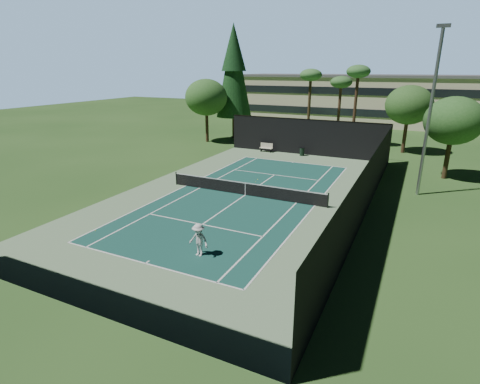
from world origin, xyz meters
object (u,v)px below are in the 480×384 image
Objects in this scene: tennis_net at (245,188)px; tennis_ball_d at (215,181)px; tennis_ball_a at (95,231)px; player at (199,240)px; tennis_ball_c at (258,179)px; park_bench at (266,147)px; tennis_ball_b at (256,182)px; trash_bin at (302,151)px.

tennis_net is 4.45m from tennis_ball_d.
player is at bearing 0.70° from tennis_ball_a.
tennis_net reaches higher than tennis_ball_d.
park_bench is (-3.70, 11.18, 0.51)m from tennis_ball_c.
player is 1.19× the size of park_bench.
tennis_ball_a is 0.87× the size of tennis_ball_b.
tennis_ball_b is at bearing 100.57° from tennis_net.
tennis_ball_c is at bearing 99.33° from tennis_ball_b.
tennis_net is 11.37m from tennis_ball_a.
tennis_ball_a is at bearing -107.53° from tennis_ball_c.
trash_bin is (0.68, 11.00, 0.44)m from tennis_ball_c.
tennis_ball_a is (-5.31, -10.04, -0.53)m from tennis_net.
tennis_net is at bearing 106.25° from player.
tennis_ball_c is at bearing 72.47° from tennis_ball_a.
tennis_ball_d is at bearing -144.70° from tennis_ball_c.
tennis_ball_c is at bearing 35.30° from tennis_ball_d.
tennis_ball_b is at bearing -72.21° from park_bench.
player reaches higher than tennis_ball_a.
trash_bin reaches higher than tennis_ball_c.
player is at bearing -78.96° from tennis_ball_b.
trash_bin is at bearing 90.38° from tennis_net.
tennis_ball_c is at bearing 106.00° from player.
player is 25.32m from trash_bin.
tennis_ball_c is at bearing -93.55° from trash_bin.
park_bench is (0.82, 25.51, 0.52)m from tennis_ball_a.
tennis_ball_b is 3.56m from tennis_ball_d.
tennis_net is 10.15m from player.
player is at bearing -75.74° from park_bench.
trash_bin is at bearing 78.38° from tennis_ball_a.
tennis_net is 4.39m from tennis_ball_c.
park_bench is (-0.58, 13.39, 0.51)m from tennis_ball_d.
tennis_ball_d is at bearing 121.08° from player.
park_bench is at bearing 108.32° from tennis_ball_c.
tennis_ball_b is at bearing 71.12° from tennis_ball_a.
tennis_ball_b is at bearing 24.43° from tennis_ball_d.
park_bench reaches higher than trash_bin.
park_bench is 4.39m from trash_bin.
tennis_ball_d is 0.08× the size of trash_bin.
park_bench is at bearing 177.65° from trash_bin.
tennis_ball_a is 14.36m from tennis_ball_b.
tennis_net reaches higher than trash_bin.
tennis_ball_b is at bearing -80.67° from tennis_ball_c.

